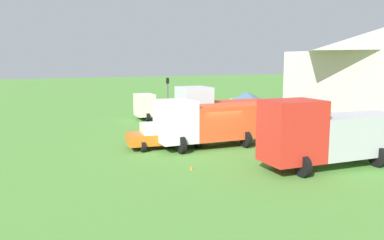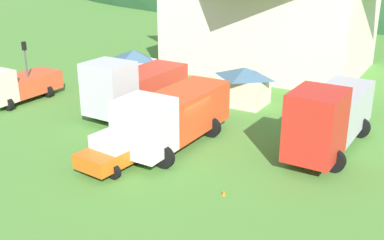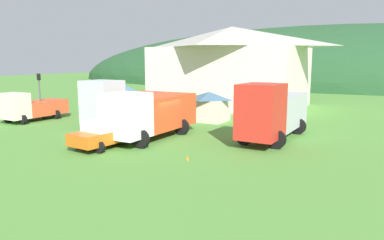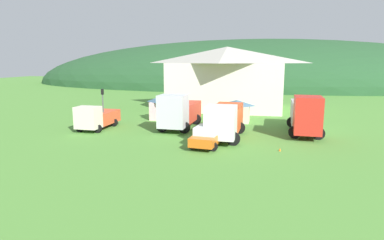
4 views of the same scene
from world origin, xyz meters
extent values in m
plane|color=#518C38|center=(0.00, 0.00, 0.00)|extent=(200.00, 200.00, 0.00)
cube|color=silver|center=(-2.46, 18.15, 3.23)|extent=(15.16, 11.35, 6.45)
cube|color=beige|center=(-0.12, 7.75, 0.92)|extent=(2.88, 2.47, 1.83)
pyramid|color=#42667F|center=(-0.12, 7.75, 2.15)|extent=(3.11, 2.67, 0.64)
cube|color=beige|center=(-8.68, 7.38, 1.04)|extent=(2.49, 2.16, 2.07)
pyramid|color=#42667F|center=(-8.68, 7.38, 2.44)|extent=(2.69, 2.34, 0.73)
cube|color=#DB512D|center=(-13.37, 1.81, 1.02)|extent=(2.29, 3.86, 1.23)
cylinder|color=black|center=(-12.49, -0.92, 0.40)|extent=(0.80, 0.30, 0.80)
cylinder|color=black|center=(-12.40, 2.36, 0.40)|extent=(0.80, 0.30, 0.80)
cylinder|color=black|center=(-14.30, 2.41, 0.40)|extent=(0.80, 0.30, 0.80)
cube|color=silver|center=(-5.47, 0.68, 2.09)|extent=(2.60, 2.39, 3.07)
cube|color=black|center=(-5.48, 0.56, 2.76)|extent=(1.41, 1.89, 0.98)
cube|color=red|center=(-5.36, 4.51, 1.47)|extent=(2.70, 5.43, 1.84)
cylinder|color=black|center=(-4.36, 0.64, 0.55)|extent=(1.10, 0.30, 1.10)
cylinder|color=black|center=(-6.59, 0.71, 0.55)|extent=(1.10, 0.30, 1.10)
cylinder|color=black|center=(-4.22, 5.28, 0.55)|extent=(1.10, 0.30, 1.10)
cylinder|color=black|center=(-6.45, 5.34, 0.55)|extent=(1.10, 0.30, 1.10)
cube|color=white|center=(-0.46, -2.86, 1.88)|extent=(2.46, 2.33, 2.66)
cube|color=black|center=(-0.46, -2.98, 2.47)|extent=(1.34, 1.85, 0.85)
cube|color=#E04C23|center=(-0.36, 0.89, 1.65)|extent=(2.54, 5.30, 2.20)
cylinder|color=black|center=(0.60, -2.89, 0.55)|extent=(1.10, 0.30, 1.10)
cylinder|color=black|center=(-1.51, -2.84, 0.55)|extent=(1.10, 0.30, 1.10)
cylinder|color=black|center=(0.71, 1.65, 0.55)|extent=(1.10, 0.30, 1.10)
cylinder|color=black|center=(-1.40, 1.71, 0.55)|extent=(1.10, 0.30, 1.10)
cube|color=red|center=(6.63, 0.75, 2.15)|extent=(2.35, 2.94, 3.20)
cube|color=black|center=(6.63, 0.61, 2.85)|extent=(1.29, 2.33, 1.02)
cube|color=#B2B2B7|center=(6.75, 4.89, 1.67)|extent=(2.42, 5.47, 2.24)
cylinder|color=black|center=(7.62, 0.72, 0.55)|extent=(1.10, 0.30, 1.10)
cylinder|color=black|center=(5.64, 0.78, 0.55)|extent=(1.10, 0.30, 1.10)
cylinder|color=black|center=(7.75, 5.67, 0.55)|extent=(1.10, 0.30, 1.10)
cylinder|color=black|center=(5.78, 5.73, 0.55)|extent=(1.10, 0.30, 1.10)
cube|color=orange|center=(-1.36, -3.06, 0.69)|extent=(2.41, 5.53, 0.70)
cube|color=silver|center=(-1.42, -3.70, 1.35)|extent=(1.94, 2.31, 0.62)
cylinder|color=black|center=(-0.73, -4.95, 0.34)|extent=(0.68, 0.24, 0.68)
cylinder|color=black|center=(-2.36, -4.79, 0.34)|extent=(0.68, 0.24, 0.68)
cylinder|color=black|center=(-0.36, -1.32, 0.34)|extent=(0.68, 0.24, 0.68)
cylinder|color=black|center=(-1.99, -1.16, 0.34)|extent=(0.68, 0.24, 0.68)
cylinder|color=#4C4C51|center=(-12.98, 1.28, 1.72)|extent=(0.12, 0.12, 3.43)
cube|color=black|center=(-12.98, 1.28, 3.71)|extent=(0.20, 0.24, 0.55)
sphere|color=yellow|center=(-12.98, 1.41, 3.71)|extent=(0.14, 0.14, 0.14)
cone|color=orange|center=(4.23, -3.82, 0.00)|extent=(0.36, 0.36, 0.46)
camera|label=1|loc=(23.12, -12.13, 5.86)|focal=37.76mm
camera|label=2|loc=(11.96, -19.77, 9.95)|focal=44.47mm
camera|label=3|loc=(13.13, -19.76, 5.09)|focal=34.11mm
camera|label=4|loc=(2.98, -28.98, 6.78)|focal=30.88mm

